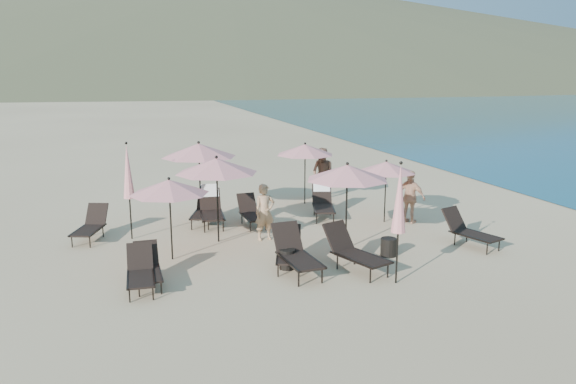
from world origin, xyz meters
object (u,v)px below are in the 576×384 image
object	(u,v)px
umbrella_open_0	(169,187)
umbrella_closed_1	(128,172)
beachgoer_c	(411,197)
side_table_0	(287,259)
lounger_9	(251,212)
lounger_3	(289,250)
lounger_0	(148,267)
lounger_4	(354,251)
beachgoer_a	(265,212)
lounger_2	(296,253)
lounger_8	(211,207)
umbrella_open_3	(199,150)
lounger_1	(140,271)
umbrella_open_5	(386,167)
umbrella_closed_0	(399,199)
beachgoer_b	(323,174)
lounger_5	(469,230)
umbrella_open_2	(347,172)
lounger_7	(205,207)
umbrella_open_4	(305,150)
umbrella_open_1	(217,166)
lounger_6	(91,225)
side_table_1	(388,247)
lounger_10	(323,201)

from	to	relation	value
umbrella_open_0	umbrella_closed_1	distance (m)	2.31
beachgoer_c	side_table_0	bearing A→B (deg)	85.77
lounger_9	side_table_0	distance (m)	4.05
lounger_9	lounger_3	bearing A→B (deg)	-92.59
lounger_3	umbrella_closed_1	size ratio (longest dim) A/B	0.60
lounger_0	lounger_4	world-z (taller)	lounger_4
lounger_3	beachgoer_a	distance (m)	2.34
lounger_2	lounger_3	world-z (taller)	lounger_2
lounger_8	beachgoer_a	world-z (taller)	beachgoer_a
umbrella_open_3	lounger_1	bearing A→B (deg)	-111.80
lounger_4	umbrella_open_5	bearing A→B (deg)	34.57
umbrella_open_3	umbrella_closed_0	size ratio (longest dim) A/B	0.91
lounger_1	umbrella_open_5	size ratio (longest dim) A/B	0.77
beachgoer_b	umbrella_open_0	bearing A→B (deg)	-83.33
lounger_9	lounger_5	bearing A→B (deg)	-38.94
umbrella_open_0	umbrella_open_3	distance (m)	3.90
lounger_8	umbrella_open_2	world-z (taller)	umbrella_open_2
umbrella_open_2	umbrella_closed_1	xyz separation A→B (m)	(-5.45, 2.67, -0.16)
lounger_5	lounger_7	world-z (taller)	lounger_7
umbrella_open_4	umbrella_open_1	bearing A→B (deg)	-136.83
lounger_3	umbrella_open_2	size ratio (longest dim) A/B	0.70
umbrella_open_1	umbrella_closed_0	size ratio (longest dim) A/B	0.87
lounger_0	umbrella_open_3	xyz separation A→B (m)	(2.01, 5.20, 1.84)
umbrella_open_4	beachgoer_c	xyz separation A→B (m)	(2.29, -3.44, -1.12)
umbrella_open_4	side_table_0	distance (m)	6.94
umbrella_open_3	umbrella_open_5	xyz separation A→B (m)	(5.47, -2.08, -0.48)
lounger_7	lounger_8	world-z (taller)	lounger_8
umbrella_open_2	beachgoer_a	size ratio (longest dim) A/B	1.48
umbrella_open_4	umbrella_closed_1	world-z (taller)	umbrella_closed_1
beachgoer_b	umbrella_closed_1	bearing A→B (deg)	-100.22
lounger_6	side_table_1	bearing A→B (deg)	-7.56
lounger_2	umbrella_open_2	size ratio (longest dim) A/B	0.79
lounger_2	beachgoer_c	size ratio (longest dim) A/B	1.12
lounger_9	umbrella_open_2	bearing A→B (deg)	-61.30
umbrella_open_2	umbrella_closed_1	size ratio (longest dim) A/B	0.85
lounger_7	umbrella_open_2	distance (m)	5.19
lounger_5	umbrella_open_1	size ratio (longest dim) A/B	0.72
lounger_8	side_table_0	bearing A→B (deg)	-71.32
umbrella_open_5	beachgoer_a	distance (m)	4.25
lounger_3	lounger_6	world-z (taller)	lounger_6
lounger_7	lounger_9	distance (m)	1.51
lounger_0	lounger_10	size ratio (longest dim) A/B	0.79
umbrella_open_1	umbrella_open_3	size ratio (longest dim) A/B	0.96
lounger_5	umbrella_open_2	bearing A→B (deg)	149.17
lounger_6	side_table_0	size ratio (longest dim) A/B	3.47
lounger_1	beachgoer_b	xyz separation A→B (m)	(6.93, 6.93, 0.55)
beachgoer_a	lounger_0	bearing A→B (deg)	-149.68
side_table_1	beachgoer_b	bearing A→B (deg)	83.90
lounger_5	side_table_1	world-z (taller)	lounger_5
lounger_8	side_table_1	distance (m)	5.87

